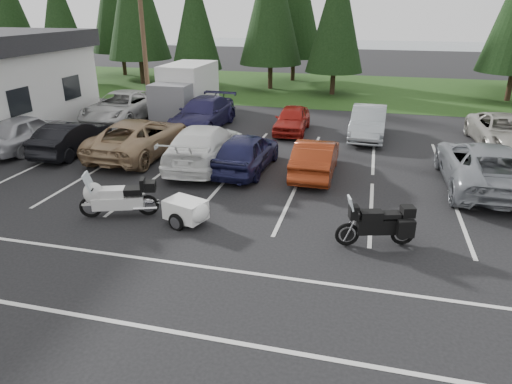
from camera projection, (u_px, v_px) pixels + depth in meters
The scene contains 25 objects.
ground at pixel (267, 214), 14.51m from camera, with size 120.00×120.00×0.00m, color black.
grass_strip at pixel (335, 89), 36.03m from camera, with size 80.00×16.00×0.01m, color #1D3B12.
lake_water at pixel (384, 53), 62.92m from camera, with size 70.00×50.00×0.02m, color slate.
utility_pole at pixel (143, 33), 25.75m from camera, with size 1.60×0.26×9.00m.
box_truck at pixel (183, 91), 26.98m from camera, with size 2.40×5.60×2.90m, color silver, non-canonical shape.
stall_markings at pixel (280, 191), 16.30m from camera, with size 32.00×16.00×0.01m, color silver.
conifer_0 at pixel (5, 4), 38.65m from camera, with size 4.58×4.58×10.66m.
conifer_1 at pixel (59, 15), 36.45m from camera, with size 3.96×3.96×9.22m.
conifer_3 at pixel (195, 18), 34.07m from camera, with size 3.87×3.87×9.02m.
conifer_5 at pixel (337, 13), 31.73m from camera, with size 4.14×4.14×9.63m.
car_near_0 at pixel (26, 132), 20.75m from camera, with size 1.91×4.74×1.61m, color #B7B7BC.
car_near_1 at pixel (72, 138), 20.17m from camera, with size 1.52×4.35×1.43m, color black.
car_near_2 at pixel (140, 137), 19.94m from camera, with size 2.67×5.80×1.61m, color #A0815D.
car_near_3 at pixel (205, 145), 18.68m from camera, with size 2.32×5.71×1.66m, color white.
car_near_4 at pixel (246, 152), 18.05m from camera, with size 1.81×4.50×1.53m, color #1A1B41.
car_near_5 at pixel (316, 157), 17.62m from camera, with size 1.48×4.23×1.40m, color maroon.
car_near_6 at pixel (484, 165), 16.34m from camera, with size 2.75×5.97×1.66m, color gray.
car_far_0 at pixel (122, 107), 25.73m from camera, with size 2.74×5.94×1.65m, color #BCBBB9.
car_far_1 at pixel (203, 114), 24.26m from camera, with size 2.23×5.49×1.59m, color #1E1B45.
car_far_2 at pixel (292, 119), 23.58m from camera, with size 1.58×3.92×1.34m, color maroon.
car_far_3 at pixel (368, 122), 22.55m from camera, with size 1.62×4.65×1.53m, color gray.
car_far_4 at pixel (504, 132), 20.98m from camera, with size 2.45×5.31×1.48m, color #A3A095.
touring_motorcycle at pixel (118, 194), 14.06m from camera, with size 2.69×0.83×1.49m, color silver, non-canonical shape.
cargo_trailer at pixel (186, 212), 13.69m from camera, with size 1.71×0.96×0.79m, color white, non-canonical shape.
adventure_motorcycle at pixel (377, 221), 12.35m from camera, with size 2.45×0.85×1.49m, color black, non-canonical shape.
Camera 1 is at (2.87, -12.84, 6.16)m, focal length 32.00 mm.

